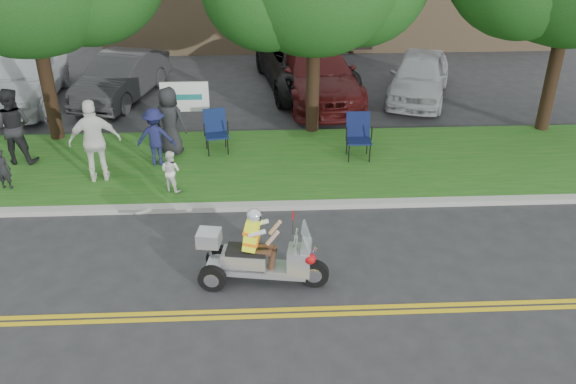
{
  "coord_description": "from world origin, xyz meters",
  "views": [
    {
      "loc": [
        -0.92,
        -8.61,
        6.85
      ],
      "look_at": [
        -0.42,
        2.0,
        0.98
      ],
      "focal_mm": 38.0,
      "sensor_mm": 36.0,
      "label": 1
    }
  ],
  "objects_px": {
    "lawn_chair_b": "(216,128)",
    "spectator_adult_mid": "(13,126)",
    "trike_scooter": "(257,258)",
    "parked_car_far_left": "(21,76)",
    "parked_car_mid": "(306,66)",
    "parked_car_left": "(121,77)",
    "lawn_chair_a": "(358,133)",
    "spectator_adult_right": "(95,141)",
    "parked_car_right": "(317,72)",
    "parked_car_far_right": "(419,76)"
  },
  "relations": [
    {
      "from": "lawn_chair_a",
      "to": "parked_car_left",
      "type": "bearing_deg",
      "value": 146.04
    },
    {
      "from": "spectator_adult_right",
      "to": "parked_car_right",
      "type": "distance_m",
      "value": 8.05
    },
    {
      "from": "lawn_chair_a",
      "to": "lawn_chair_b",
      "type": "distance_m",
      "value": 3.66
    },
    {
      "from": "spectator_adult_mid",
      "to": "parked_car_left",
      "type": "height_order",
      "value": "spectator_adult_mid"
    },
    {
      "from": "lawn_chair_a",
      "to": "parked_car_left",
      "type": "height_order",
      "value": "parked_car_left"
    },
    {
      "from": "lawn_chair_b",
      "to": "parked_car_far_left",
      "type": "relative_size",
      "value": 0.21
    },
    {
      "from": "lawn_chair_b",
      "to": "spectator_adult_mid",
      "type": "relative_size",
      "value": 0.57
    },
    {
      "from": "spectator_adult_mid",
      "to": "spectator_adult_right",
      "type": "height_order",
      "value": "spectator_adult_right"
    },
    {
      "from": "trike_scooter",
      "to": "spectator_adult_right",
      "type": "height_order",
      "value": "spectator_adult_right"
    },
    {
      "from": "spectator_adult_right",
      "to": "parked_car_far_left",
      "type": "distance_m",
      "value": 6.67
    },
    {
      "from": "parked_car_left",
      "to": "lawn_chair_a",
      "type": "bearing_deg",
      "value": -19.39
    },
    {
      "from": "lawn_chair_a",
      "to": "spectator_adult_mid",
      "type": "bearing_deg",
      "value": -179.29
    },
    {
      "from": "spectator_adult_mid",
      "to": "trike_scooter",
      "type": "bearing_deg",
      "value": 143.34
    },
    {
      "from": "trike_scooter",
      "to": "parked_car_mid",
      "type": "height_order",
      "value": "parked_car_mid"
    },
    {
      "from": "spectator_adult_right",
      "to": "parked_car_far_left",
      "type": "relative_size",
      "value": 0.39
    },
    {
      "from": "lawn_chair_a",
      "to": "spectator_adult_right",
      "type": "relative_size",
      "value": 0.57
    },
    {
      "from": "parked_car_left",
      "to": "parked_car_right",
      "type": "distance_m",
      "value": 6.21
    },
    {
      "from": "lawn_chair_b",
      "to": "parked_car_mid",
      "type": "relative_size",
      "value": 0.19
    },
    {
      "from": "spectator_adult_right",
      "to": "parked_car_right",
      "type": "xyz_separation_m",
      "value": [
        5.65,
        5.74,
        -0.29
      ]
    },
    {
      "from": "spectator_adult_right",
      "to": "parked_car_far_right",
      "type": "xyz_separation_m",
      "value": [
        8.9,
        5.48,
        -0.37
      ]
    },
    {
      "from": "spectator_adult_mid",
      "to": "parked_car_far_right",
      "type": "relative_size",
      "value": 0.45
    },
    {
      "from": "lawn_chair_a",
      "to": "parked_car_far_right",
      "type": "distance_m",
      "value": 5.18
    },
    {
      "from": "trike_scooter",
      "to": "lawn_chair_b",
      "type": "distance_m",
      "value": 5.68
    },
    {
      "from": "parked_car_mid",
      "to": "parked_car_right",
      "type": "bearing_deg",
      "value": -78.76
    },
    {
      "from": "parked_car_far_right",
      "to": "spectator_adult_mid",
      "type": "bearing_deg",
      "value": -139.4
    },
    {
      "from": "trike_scooter",
      "to": "parked_car_far_left",
      "type": "relative_size",
      "value": 0.46
    },
    {
      "from": "parked_car_mid",
      "to": "parked_car_left",
      "type": "bearing_deg",
      "value": 177.73
    },
    {
      "from": "parked_car_mid",
      "to": "lawn_chair_a",
      "type": "bearing_deg",
      "value": -89.37
    },
    {
      "from": "parked_car_far_right",
      "to": "parked_car_far_left",
      "type": "bearing_deg",
      "value": -161.61
    },
    {
      "from": "parked_car_left",
      "to": "spectator_adult_mid",
      "type": "bearing_deg",
      "value": -93.67
    },
    {
      "from": "parked_car_mid",
      "to": "parked_car_right",
      "type": "height_order",
      "value": "parked_car_right"
    },
    {
      "from": "lawn_chair_a",
      "to": "lawn_chair_b",
      "type": "height_order",
      "value": "lawn_chair_a"
    },
    {
      "from": "lawn_chair_b",
      "to": "parked_car_left",
      "type": "distance_m",
      "value": 5.36
    },
    {
      "from": "parked_car_right",
      "to": "parked_car_far_right",
      "type": "height_order",
      "value": "parked_car_right"
    },
    {
      "from": "spectator_adult_mid",
      "to": "spectator_adult_right",
      "type": "bearing_deg",
      "value": 158.22
    },
    {
      "from": "lawn_chair_b",
      "to": "parked_car_left",
      "type": "relative_size",
      "value": 0.25
    },
    {
      "from": "parked_car_right",
      "to": "lawn_chair_a",
      "type": "bearing_deg",
      "value": -88.52
    },
    {
      "from": "parked_car_far_left",
      "to": "parked_car_far_right",
      "type": "relative_size",
      "value": 1.2
    },
    {
      "from": "trike_scooter",
      "to": "spectator_adult_mid",
      "type": "height_order",
      "value": "spectator_adult_mid"
    },
    {
      "from": "spectator_adult_mid",
      "to": "parked_car_mid",
      "type": "height_order",
      "value": "spectator_adult_mid"
    },
    {
      "from": "parked_car_mid",
      "to": "parked_car_right",
      "type": "xyz_separation_m",
      "value": [
        0.29,
        -0.78,
        0.02
      ]
    },
    {
      "from": "parked_car_mid",
      "to": "trike_scooter",
      "type": "bearing_deg",
      "value": -107.74
    },
    {
      "from": "trike_scooter",
      "to": "parked_car_right",
      "type": "distance_m",
      "value": 9.96
    },
    {
      "from": "lawn_chair_a",
      "to": "trike_scooter",
      "type": "bearing_deg",
      "value": -115.76
    },
    {
      "from": "spectator_adult_right",
      "to": "parked_car_mid",
      "type": "height_order",
      "value": "spectator_adult_right"
    },
    {
      "from": "spectator_adult_right",
      "to": "trike_scooter",
      "type": "bearing_deg",
      "value": 121.17
    },
    {
      "from": "parked_car_left",
      "to": "parked_car_far_right",
      "type": "height_order",
      "value": "parked_car_far_right"
    },
    {
      "from": "lawn_chair_a",
      "to": "parked_car_mid",
      "type": "bearing_deg",
      "value": 100.75
    },
    {
      "from": "spectator_adult_right",
      "to": "parked_car_far_left",
      "type": "xyz_separation_m",
      "value": [
        -3.58,
        5.63,
        -0.23
      ]
    },
    {
      "from": "parked_car_left",
      "to": "parked_car_mid",
      "type": "xyz_separation_m",
      "value": [
        5.92,
        0.69,
        0.07
      ]
    }
  ]
}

